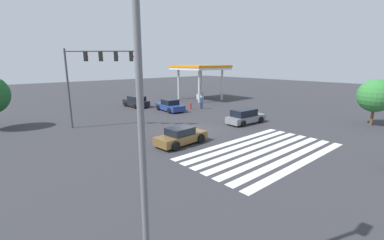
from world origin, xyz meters
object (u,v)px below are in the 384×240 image
(car_0, at_px, (245,117))
(fire_hydrant, at_px, (191,106))
(street_light_pole_a, at_px, (140,91))
(car_3, at_px, (170,106))
(pedestrian, at_px, (202,102))
(tree_corner_b, at_px, (375,96))
(traffic_signal_mast, at_px, (91,69))
(car_2, at_px, (136,102))
(car_1, at_px, (181,136))

(car_0, relative_size, fire_hydrant, 5.32)
(car_0, bearing_deg, street_light_pole_a, -146.24)
(car_3, distance_m, pedestrian, 4.43)
(tree_corner_b, bearing_deg, car_0, 135.11)
(traffic_signal_mast, xyz_separation_m, car_3, (10.74, 2.70, -4.91))
(car_3, relative_size, pedestrian, 2.68)
(car_0, bearing_deg, car_2, 104.66)
(street_light_pole_a, bearing_deg, pedestrian, 44.19)
(car_0, distance_m, car_1, 9.41)
(car_2, height_order, street_light_pole_a, street_light_pole_a)
(car_3, distance_m, street_light_pole_a, 27.88)
(car_2, height_order, fire_hydrant, car_2)
(car_0, relative_size, street_light_pole_a, 0.48)
(car_0, height_order, street_light_pole_a, street_light_pole_a)
(car_1, height_order, tree_corner_b, tree_corner_b)
(car_0, height_order, car_1, car_0)
(car_3, relative_size, tree_corner_b, 1.01)
(traffic_signal_mast, distance_m, car_3, 12.12)
(tree_corner_b, bearing_deg, car_1, 156.90)
(street_light_pole_a, relative_size, tree_corner_b, 2.06)
(car_0, distance_m, street_light_pole_a, 21.98)
(car_3, distance_m, fire_hydrant, 3.13)
(pedestrian, bearing_deg, tree_corner_b, 67.38)
(car_2, height_order, car_3, car_2)
(traffic_signal_mast, bearing_deg, fire_hydrant, 53.55)
(car_0, distance_m, fire_hydrant, 10.26)
(car_1, height_order, fire_hydrant, car_1)
(car_2, bearing_deg, car_1, 159.23)
(fire_hydrant, bearing_deg, traffic_signal_mast, -171.45)
(traffic_signal_mast, height_order, car_2, traffic_signal_mast)
(car_1, height_order, street_light_pole_a, street_light_pole_a)
(street_light_pole_a, relative_size, fire_hydrant, 11.07)
(car_0, xyz_separation_m, tree_corner_b, (8.87, -8.84, 2.28))
(car_3, height_order, street_light_pole_a, street_light_pole_a)
(traffic_signal_mast, relative_size, car_0, 1.62)
(pedestrian, distance_m, street_light_pole_a, 29.33)
(tree_corner_b, bearing_deg, car_3, 118.35)
(fire_hydrant, bearing_deg, street_light_pole_a, -132.93)
(car_3, relative_size, street_light_pole_a, 0.49)
(car_2, relative_size, car_3, 0.94)
(car_0, distance_m, car_2, 16.86)
(car_0, distance_m, pedestrian, 9.48)
(street_light_pole_a, bearing_deg, car_0, 30.95)
(car_3, bearing_deg, street_light_pole_a, 147.08)
(car_2, bearing_deg, car_0, -170.38)
(tree_corner_b, bearing_deg, fire_hydrant, 111.64)
(car_2, xyz_separation_m, fire_hydrant, (4.79, -6.33, -0.31))
(car_2, distance_m, fire_hydrant, 7.94)
(car_0, xyz_separation_m, car_1, (-9.35, -1.07, -0.08))
(car_3, distance_m, tree_corner_b, 22.43)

